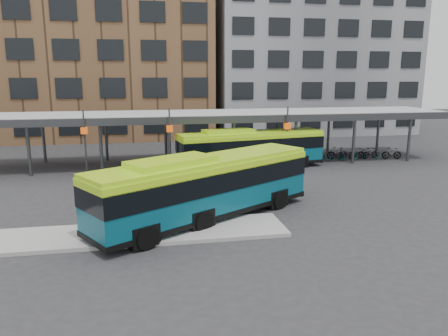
# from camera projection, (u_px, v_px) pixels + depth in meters

# --- Properties ---
(ground) EXTENTS (120.00, 120.00, 0.00)m
(ground) POSITION_uv_depth(u_px,v_px,m) (238.00, 209.00, 23.80)
(ground) COLOR #28282B
(ground) RESTS_ON ground
(boarding_island) EXTENTS (14.00, 3.00, 0.18)m
(boarding_island) POSITION_uv_depth(u_px,v_px,m) (134.00, 234.00, 19.91)
(boarding_island) COLOR gray
(boarding_island) RESTS_ON ground
(canopy) EXTENTS (40.00, 6.53, 4.80)m
(canopy) POSITION_uv_depth(u_px,v_px,m) (203.00, 116.00, 35.33)
(canopy) COLOR #999B9E
(canopy) RESTS_ON ground
(building_brick) EXTENTS (26.00, 14.00, 22.00)m
(building_brick) POSITION_uv_depth(u_px,v_px,m) (95.00, 40.00, 50.42)
(building_brick) COLOR brown
(building_brick) RESTS_ON ground
(building_grey) EXTENTS (24.00, 14.00, 20.00)m
(building_grey) POSITION_uv_depth(u_px,v_px,m) (307.00, 51.00, 55.30)
(building_grey) COLOR slate
(building_grey) RESTS_ON ground
(bus_front) EXTENTS (11.96, 8.76, 3.42)m
(bus_front) POSITION_uv_depth(u_px,v_px,m) (205.00, 186.00, 21.68)
(bus_front) COLOR #084A5D
(bus_front) RESTS_ON ground
(bus_rear) EXTENTS (11.68, 4.42, 3.15)m
(bus_rear) POSITION_uv_depth(u_px,v_px,m) (251.00, 148.00, 33.60)
(bus_rear) COLOR #084A5D
(bus_rear) RESTS_ON ground
(pedestrian) EXTENTS (0.64, 0.76, 1.79)m
(pedestrian) POSITION_uv_depth(u_px,v_px,m) (110.00, 215.00, 19.40)
(pedestrian) COLOR black
(pedestrian) RESTS_ON boarding_island
(bike_rack) EXTENTS (6.94, 1.41, 1.07)m
(bike_rack) POSITION_uv_depth(u_px,v_px,m) (356.00, 154.00, 37.60)
(bike_rack) COLOR slate
(bike_rack) RESTS_ON ground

